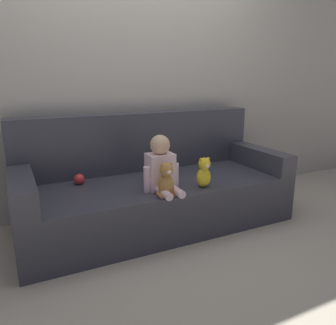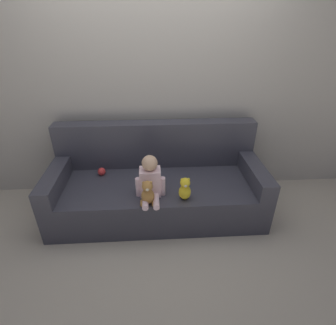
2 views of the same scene
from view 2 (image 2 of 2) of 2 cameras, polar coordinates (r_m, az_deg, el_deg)
name	(u,v)px [view 2 (image 2 of 2)]	position (r m, az deg, el deg)	size (l,w,h in m)	color
ground_plane	(158,210)	(2.96, -2.26, -10.28)	(12.00, 12.00, 0.00)	#B7AD99
wall_back	(154,80)	(2.87, -3.08, 17.54)	(8.00, 0.05, 2.60)	#ADA89E
couch	(157,184)	(2.84, -2.41, -4.72)	(2.17, 0.89, 0.90)	#383842
person_baby	(150,180)	(2.44, -3.89, -3.73)	(0.28, 0.33, 0.41)	silver
teddy_bear_brown	(148,193)	(2.36, -4.44, -6.71)	(0.14, 0.11, 0.24)	#AD7A3D
plush_toy_side	(185,189)	(2.41, 3.69, -5.75)	(0.11, 0.11, 0.23)	yellow
toy_ball	(102,172)	(2.89, -14.24, -1.92)	(0.08, 0.08, 0.08)	red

